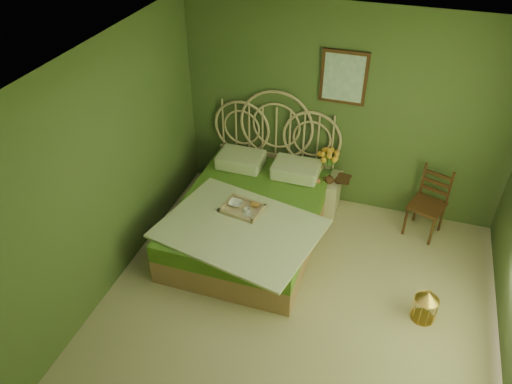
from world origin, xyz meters
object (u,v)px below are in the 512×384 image
(bed, at_px, (251,214))
(nightstand, at_px, (322,186))
(chair, at_px, (429,198))
(birdcage, at_px, (425,306))

(bed, xyz_separation_m, nightstand, (0.69, 0.80, 0.02))
(bed, relative_size, nightstand, 2.55)
(nightstand, relative_size, chair, 1.07)
(bed, bearing_deg, birdcage, -18.21)
(bed, bearing_deg, chair, 21.26)
(nightstand, xyz_separation_m, birdcage, (1.39, -1.48, -0.16))
(birdcage, bearing_deg, bed, 161.79)
(bed, xyz_separation_m, chair, (1.99, 0.77, 0.16))
(chair, bearing_deg, bed, -139.89)
(nightstand, bearing_deg, bed, -130.94)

